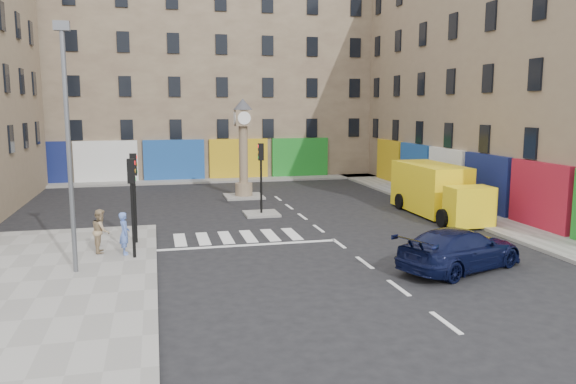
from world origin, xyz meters
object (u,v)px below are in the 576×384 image
object	(u,v)px
traffic_light_island	(261,167)
pedestrian_blue	(124,233)
pedestrian_tan	(101,231)
traffic_light_left_far	(134,183)
traffic_light_left_near	(132,192)
lamp_post	(68,135)
navy_sedan	(460,249)
clock_pillar	(243,142)
yellow_van	(436,191)

from	to	relation	value
traffic_light_island	pedestrian_blue	size ratio (longest dim) A/B	2.26
pedestrian_tan	traffic_light_left_far	bearing A→B (deg)	-47.12
traffic_light_left_near	lamp_post	world-z (taller)	lamp_post
navy_sedan	pedestrian_blue	size ratio (longest dim) A/B	3.15
clock_pillar	pedestrian_blue	bearing A→B (deg)	-116.69
traffic_light_left_near	traffic_light_left_far	size ratio (longest dim) A/B	1.00
lamp_post	pedestrian_blue	size ratio (longest dim) A/B	5.08
traffic_light_left_far	lamp_post	world-z (taller)	lamp_post
pedestrian_tan	lamp_post	bearing A→B (deg)	161.99
traffic_light_left_far	navy_sedan	xyz separation A→B (m)	(11.26, -6.19, -1.87)
clock_pillar	traffic_light_left_far	bearing A→B (deg)	-118.94
clock_pillar	pedestrian_tan	bearing A→B (deg)	-120.73
navy_sedan	yellow_van	bearing A→B (deg)	-45.34
traffic_light_left_far	clock_pillar	xyz separation A→B (m)	(6.30, 11.40, 0.93)
traffic_light_island	pedestrian_tan	size ratio (longest dim) A/B	2.19
navy_sedan	lamp_post	bearing A→B (deg)	57.76
pedestrian_tan	traffic_light_island	bearing A→B (deg)	-51.84
clock_pillar	pedestrian_tan	xyz separation A→B (m)	(-7.56, -12.71, -2.56)
navy_sedan	pedestrian_tan	xyz separation A→B (m)	(-12.52, 4.87, 0.25)
traffic_light_island	lamp_post	distance (m)	12.52
traffic_light_left_near	traffic_light_island	bearing A→B (deg)	51.07
traffic_light_left_near	lamp_post	size ratio (longest dim) A/B	0.45
traffic_light_left_far	lamp_post	size ratio (longest dim) A/B	0.45
clock_pillar	pedestrian_tan	size ratio (longest dim) A/B	3.61
traffic_light_left_far	navy_sedan	distance (m)	12.99
navy_sedan	traffic_light_left_far	bearing A→B (deg)	39.26
clock_pillar	navy_sedan	xyz separation A→B (m)	(4.96, -17.59, -2.80)
traffic_light_island	clock_pillar	xyz separation A→B (m)	(0.00, 6.00, 0.96)
traffic_light_left_near	pedestrian_tan	xyz separation A→B (m)	(-1.26, 1.08, -1.63)
traffic_light_left_far	pedestrian_tan	bearing A→B (deg)	-133.64
traffic_light_left_far	clock_pillar	distance (m)	13.05
lamp_post	yellow_van	xyz separation A→B (m)	(17.20, 6.93, -3.47)
traffic_light_island	pedestrian_tan	distance (m)	10.24
yellow_van	traffic_light_left_near	bearing A→B (deg)	-159.72
navy_sedan	traffic_light_left_near	bearing A→B (deg)	49.45
traffic_light_left_far	yellow_van	size ratio (longest dim) A/B	0.50
clock_pillar	lamp_post	bearing A→B (deg)	-118.35
traffic_light_left_near	navy_sedan	bearing A→B (deg)	-18.60
lamp_post	clock_pillar	size ratio (longest dim) A/B	1.36
traffic_light_left_near	navy_sedan	world-z (taller)	traffic_light_left_near
clock_pillar	pedestrian_blue	world-z (taller)	clock_pillar
lamp_post	traffic_light_island	bearing A→B (deg)	48.29
yellow_van	navy_sedan	bearing A→B (deg)	-113.00
navy_sedan	clock_pillar	bearing A→B (deg)	-6.18
pedestrian_tan	traffic_light_left_near	bearing A→B (deg)	-134.22
pedestrian_tan	clock_pillar	bearing A→B (deg)	-34.20
traffic_light_left_near	yellow_van	distance (m)	16.32
yellow_van	pedestrian_tan	world-z (taller)	yellow_van
lamp_post	traffic_light_left_far	bearing A→B (deg)	63.43
traffic_light_left_near	yellow_van	size ratio (longest dim) A/B	0.50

